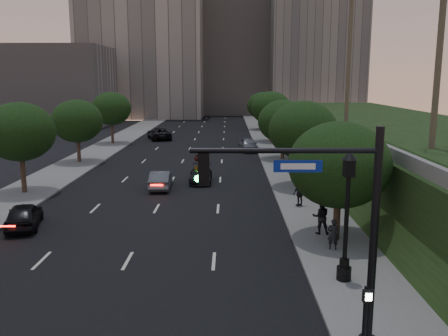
{
  "coord_description": "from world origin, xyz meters",
  "views": [
    {
      "loc": [
        4.66,
        -15.71,
        8.31
      ],
      "look_at": [
        4.43,
        9.3,
        3.6
      ],
      "focal_mm": 38.0,
      "sensor_mm": 36.0,
      "label": 1
    }
  ],
  "objects_px": {
    "sedan_far_right": "(248,145)",
    "pedestrian_c": "(300,193)",
    "sedan_near_right": "(201,175)",
    "pedestrian_a": "(333,234)",
    "sedan_far_left": "(159,134)",
    "pedestrian_b": "(321,217)",
    "sedan_mid_left": "(161,180)",
    "traffic_signal_mast": "(337,239)",
    "street_lamp": "(346,222)",
    "sedan_near_left": "(24,215)"
  },
  "relations": [
    {
      "from": "sedan_mid_left",
      "to": "pedestrian_a",
      "type": "height_order",
      "value": "pedestrian_a"
    },
    {
      "from": "sedan_far_right",
      "to": "pedestrian_c",
      "type": "xyz_separation_m",
      "value": [
        2.32,
        -24.79,
        0.22
      ]
    },
    {
      "from": "sedan_near_left",
      "to": "sedan_near_right",
      "type": "distance_m",
      "value": 15.31
    },
    {
      "from": "sedan_mid_left",
      "to": "pedestrian_b",
      "type": "height_order",
      "value": "pedestrian_b"
    },
    {
      "from": "sedan_far_right",
      "to": "pedestrian_c",
      "type": "height_order",
      "value": "pedestrian_c"
    },
    {
      "from": "pedestrian_a",
      "to": "pedestrian_b",
      "type": "bearing_deg",
      "value": -76.94
    },
    {
      "from": "street_lamp",
      "to": "pedestrian_c",
      "type": "distance_m",
      "value": 11.65
    },
    {
      "from": "sedan_far_right",
      "to": "pedestrian_b",
      "type": "relative_size",
      "value": 2.47
    },
    {
      "from": "sedan_near_left",
      "to": "sedan_mid_left",
      "type": "relative_size",
      "value": 0.99
    },
    {
      "from": "sedan_near_left",
      "to": "sedan_far_right",
      "type": "relative_size",
      "value": 0.91
    },
    {
      "from": "traffic_signal_mast",
      "to": "sedan_near_right",
      "type": "relative_size",
      "value": 1.6
    },
    {
      "from": "sedan_near_right",
      "to": "pedestrian_b",
      "type": "relative_size",
      "value": 2.32
    },
    {
      "from": "sedan_near_left",
      "to": "sedan_near_right",
      "type": "height_order",
      "value": "sedan_near_left"
    },
    {
      "from": "sedan_far_right",
      "to": "sedan_mid_left",
      "type": "bearing_deg",
      "value": -118.63
    },
    {
      "from": "sedan_near_right",
      "to": "sedan_far_right",
      "type": "bearing_deg",
      "value": 74.28
    },
    {
      "from": "sedan_far_left",
      "to": "sedan_near_right",
      "type": "distance_m",
      "value": 28.83
    },
    {
      "from": "sedan_far_left",
      "to": "street_lamp",
      "type": "bearing_deg",
      "value": 89.64
    },
    {
      "from": "traffic_signal_mast",
      "to": "street_lamp",
      "type": "xyz_separation_m",
      "value": [
        1.57,
        5.06,
        -1.04
      ]
    },
    {
      "from": "sedan_far_left",
      "to": "traffic_signal_mast",
      "type": "bearing_deg",
      "value": 86.47
    },
    {
      "from": "pedestrian_a",
      "to": "pedestrian_c",
      "type": "height_order",
      "value": "pedestrian_c"
    },
    {
      "from": "sedan_near_right",
      "to": "pedestrian_a",
      "type": "height_order",
      "value": "pedestrian_a"
    },
    {
      "from": "pedestrian_a",
      "to": "traffic_signal_mast",
      "type": "bearing_deg",
      "value": 87.35
    },
    {
      "from": "sedan_far_left",
      "to": "sedan_near_right",
      "type": "xyz_separation_m",
      "value": [
        7.42,
        -27.85,
        -0.18
      ]
    },
    {
      "from": "sedan_near_left",
      "to": "sedan_far_left",
      "type": "relative_size",
      "value": 0.72
    },
    {
      "from": "street_lamp",
      "to": "sedan_near_left",
      "type": "height_order",
      "value": "street_lamp"
    },
    {
      "from": "sedan_near_right",
      "to": "pedestrian_a",
      "type": "distance_m",
      "value": 17.49
    },
    {
      "from": "sedan_near_left",
      "to": "pedestrian_b",
      "type": "bearing_deg",
      "value": 160.97
    },
    {
      "from": "sedan_far_right",
      "to": "pedestrian_a",
      "type": "bearing_deg",
      "value": -92.51
    },
    {
      "from": "sedan_far_right",
      "to": "pedestrian_b",
      "type": "height_order",
      "value": "pedestrian_b"
    },
    {
      "from": "sedan_far_right",
      "to": "pedestrian_a",
      "type": "height_order",
      "value": "pedestrian_a"
    },
    {
      "from": "sedan_far_left",
      "to": "pedestrian_b",
      "type": "relative_size",
      "value": 3.13
    },
    {
      "from": "street_lamp",
      "to": "sedan_mid_left",
      "type": "distance_m",
      "value": 19.86
    },
    {
      "from": "street_lamp",
      "to": "traffic_signal_mast",
      "type": "bearing_deg",
      "value": -107.27
    },
    {
      "from": "sedan_mid_left",
      "to": "sedan_far_left",
      "type": "xyz_separation_m",
      "value": [
        -4.47,
        30.21,
        0.11
      ]
    },
    {
      "from": "pedestrian_c",
      "to": "sedan_mid_left",
      "type": "bearing_deg",
      "value": -55.67
    },
    {
      "from": "sedan_far_left",
      "to": "pedestrian_c",
      "type": "relative_size",
      "value": 3.43
    },
    {
      "from": "sedan_near_left",
      "to": "pedestrian_b",
      "type": "distance_m",
      "value": 16.58
    },
    {
      "from": "sedan_mid_left",
      "to": "sedan_far_right",
      "type": "distance_m",
      "value": 20.67
    },
    {
      "from": "street_lamp",
      "to": "sedan_mid_left",
      "type": "height_order",
      "value": "street_lamp"
    },
    {
      "from": "sedan_near_left",
      "to": "pedestrian_b",
      "type": "xyz_separation_m",
      "value": [
        16.52,
        -1.35,
        0.37
      ]
    },
    {
      "from": "sedan_near_right",
      "to": "pedestrian_a",
      "type": "relative_size",
      "value": 2.86
    },
    {
      "from": "pedestrian_b",
      "to": "sedan_mid_left",
      "type": "bearing_deg",
      "value": -45.41
    },
    {
      "from": "pedestrian_c",
      "to": "sedan_near_right",
      "type": "bearing_deg",
      "value": -75.17
    },
    {
      "from": "sedan_near_right",
      "to": "sedan_far_right",
      "type": "height_order",
      "value": "sedan_far_right"
    },
    {
      "from": "traffic_signal_mast",
      "to": "sedan_far_right",
      "type": "distance_m",
      "value": 41.49
    },
    {
      "from": "sedan_near_right",
      "to": "pedestrian_b",
      "type": "distance_m",
      "value": 15.28
    },
    {
      "from": "traffic_signal_mast",
      "to": "sedan_far_right",
      "type": "relative_size",
      "value": 1.5
    },
    {
      "from": "sedan_far_left",
      "to": "pedestrian_c",
      "type": "bearing_deg",
      "value": 94.49
    },
    {
      "from": "street_lamp",
      "to": "sedan_near_left",
      "type": "distance_m",
      "value": 18.0
    },
    {
      "from": "street_lamp",
      "to": "sedan_near_right",
      "type": "xyz_separation_m",
      "value": [
        -7.01,
        19.43,
        -2.0
      ]
    }
  ]
}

